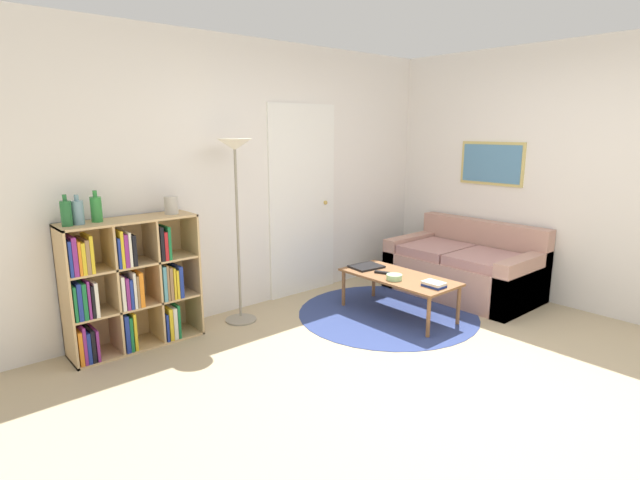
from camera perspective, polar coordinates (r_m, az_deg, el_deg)
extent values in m
plane|color=tan|center=(3.83, 15.01, -15.31)|extent=(14.00, 14.00, 0.00)
cube|color=silver|center=(5.06, -6.43, 7.23)|extent=(7.37, 0.05, 2.60)
cube|color=white|center=(5.34, -1.99, 4.44)|extent=(0.87, 0.02, 2.02)
sphere|color=tan|center=(5.52, 0.63, 4.30)|extent=(0.04, 0.04, 0.04)
cube|color=silver|center=(5.90, 18.64, 7.41)|extent=(0.05, 5.29, 2.60)
cube|color=tan|center=(5.83, 19.03, 8.26)|extent=(0.02, 0.75, 0.47)
cube|color=teal|center=(5.82, 18.97, 8.26)|extent=(0.01, 0.69, 0.41)
cylinder|color=navy|center=(4.97, 7.73, -8.29)|extent=(1.74, 1.74, 0.01)
cube|color=tan|center=(4.21, -27.13, -5.84)|extent=(0.02, 0.34, 1.07)
cube|color=tan|center=(4.54, -14.47, -3.55)|extent=(0.02, 0.34, 1.07)
cube|color=tan|center=(4.23, -21.09, 2.14)|extent=(1.05, 0.34, 0.02)
cube|color=tan|center=(4.52, -20.03, -11.06)|extent=(1.05, 0.34, 0.02)
cube|color=tan|center=(4.49, -21.29, -4.19)|extent=(1.05, 0.02, 1.07)
cube|color=tan|center=(4.29, -22.66, -5.06)|extent=(0.02, 0.32, 1.03)
cube|color=tan|center=(4.40, -18.50, -4.31)|extent=(0.02, 0.32, 1.03)
cube|color=tan|center=(4.40, -20.38, -6.83)|extent=(1.01, 0.32, 0.02)
cube|color=tan|center=(4.30, -20.72, -2.49)|extent=(1.01, 0.32, 0.02)
cube|color=orange|center=(4.31, -26.06, -10.73)|extent=(0.03, 0.25, 0.27)
cube|color=#7F287A|center=(4.31, -25.72, -10.46)|extent=(0.02, 0.27, 0.30)
cube|color=navy|center=(4.33, -25.31, -10.73)|extent=(0.03, 0.26, 0.25)
cube|color=black|center=(4.31, -24.82, -10.68)|extent=(0.03, 0.21, 0.26)
cube|color=#7F287A|center=(4.34, -24.48, -10.56)|extent=(0.02, 0.25, 0.25)
cube|color=navy|center=(4.39, -21.67, -9.61)|extent=(0.03, 0.26, 0.31)
cube|color=#196B38|center=(4.37, -21.10, -9.82)|extent=(0.03, 0.19, 0.28)
cube|color=gold|center=(4.40, -20.81, -9.50)|extent=(0.02, 0.23, 0.31)
cube|color=navy|center=(4.49, -17.50, -9.29)|extent=(0.02, 0.21, 0.24)
cube|color=gold|center=(4.51, -17.25, -8.86)|extent=(0.03, 0.26, 0.28)
cube|color=silver|center=(4.53, -16.82, -8.78)|extent=(0.03, 0.26, 0.28)
cube|color=#196B38|center=(4.54, -16.47, -8.57)|extent=(0.02, 0.27, 0.29)
cube|color=#196B38|center=(4.18, -26.56, -6.29)|extent=(0.02, 0.25, 0.27)
cube|color=navy|center=(4.19, -26.16, -6.11)|extent=(0.03, 0.25, 0.28)
cube|color=#196B38|center=(4.18, -25.61, -6.16)|extent=(0.03, 0.20, 0.28)
cube|color=#7F287A|center=(4.20, -25.27, -5.94)|extent=(0.02, 0.23, 0.29)
cube|color=black|center=(4.21, -24.91, -6.15)|extent=(0.02, 0.23, 0.25)
cube|color=silver|center=(4.20, -24.50, -6.03)|extent=(0.03, 0.20, 0.27)
cube|color=silver|center=(4.26, -21.98, -5.49)|extent=(0.03, 0.22, 0.28)
cube|color=#7F287A|center=(4.27, -21.51, -5.56)|extent=(0.03, 0.20, 0.26)
cube|color=navy|center=(4.28, -21.14, -5.58)|extent=(0.02, 0.20, 0.24)
cube|color=silver|center=(4.31, -20.95, -5.11)|extent=(0.02, 0.26, 0.29)
cube|color=olive|center=(4.29, -20.49, -5.35)|extent=(0.02, 0.20, 0.26)
cube|color=orange|center=(4.29, -20.12, -5.16)|extent=(0.03, 0.19, 0.28)
cube|color=teal|center=(4.37, -17.78, -4.61)|extent=(0.03, 0.21, 0.30)
cube|color=olive|center=(4.40, -17.62, -4.42)|extent=(0.02, 0.27, 0.30)
cube|color=olive|center=(4.38, -17.06, -4.62)|extent=(0.03, 0.19, 0.28)
cube|color=gold|center=(4.42, -16.90, -4.50)|extent=(0.02, 0.26, 0.27)
cube|color=gold|center=(4.42, -16.50, -4.64)|extent=(0.02, 0.23, 0.24)
cube|color=navy|center=(4.45, -16.24, -4.36)|extent=(0.03, 0.27, 0.27)
cube|color=navy|center=(4.09, -27.02, -1.74)|extent=(0.02, 0.24, 0.27)
cube|color=#7F287A|center=(4.11, -26.64, -1.50)|extent=(0.03, 0.26, 0.29)
cube|color=orange|center=(4.11, -26.16, -1.70)|extent=(0.02, 0.24, 0.25)
cube|color=gold|center=(4.12, -25.81, -1.72)|extent=(0.03, 0.24, 0.24)
cube|color=olive|center=(4.13, -25.45, -1.54)|extent=(0.03, 0.26, 0.26)
cube|color=gold|center=(4.12, -25.01, -1.33)|extent=(0.02, 0.22, 0.29)
cube|color=navy|center=(4.19, -22.45, -1.22)|extent=(0.02, 0.25, 0.24)
cube|color=gold|center=(4.17, -22.09, -0.86)|extent=(0.02, 0.21, 0.29)
cube|color=#7F287A|center=(4.21, -21.80, -0.94)|extent=(0.03, 0.26, 0.26)
cube|color=silver|center=(4.22, -21.45, -0.79)|extent=(0.02, 0.27, 0.27)
cube|color=black|center=(4.23, -20.97, -0.91)|extent=(0.03, 0.25, 0.25)
cube|color=black|center=(4.30, -18.18, -0.25)|extent=(0.03, 0.25, 0.28)
cube|color=#B21E23|center=(4.30, -17.67, -0.52)|extent=(0.03, 0.21, 0.24)
cube|color=#196B38|center=(4.30, -17.30, -0.22)|extent=(0.02, 0.20, 0.27)
cylinder|color=gray|center=(4.82, -9.02, -8.97)|extent=(0.29, 0.29, 0.01)
cylinder|color=gray|center=(4.58, -9.37, 0.78)|extent=(0.02, 0.02, 1.58)
cone|color=white|center=(4.49, -9.74, 10.71)|extent=(0.31, 0.31, 0.10)
cube|color=tan|center=(5.64, 15.94, -3.96)|extent=(0.89, 1.52, 0.41)
cube|color=tan|center=(5.90, 18.00, -1.57)|extent=(0.16, 1.52, 0.77)
cube|color=tan|center=(5.30, 22.14, -4.68)|extent=(0.89, 0.16, 0.55)
cube|color=tan|center=(6.00, 10.56, -2.01)|extent=(0.89, 0.16, 0.55)
cube|color=tan|center=(5.36, 18.31, -2.15)|extent=(0.69, 0.58, 0.10)
cube|color=tan|center=(5.67, 13.13, -1.04)|extent=(0.69, 0.58, 0.10)
cube|color=brown|center=(4.84, 8.99, -4.18)|extent=(0.53, 1.13, 0.02)
cylinder|color=brown|center=(4.43, 12.29, -8.60)|extent=(0.04, 0.04, 0.37)
cylinder|color=brown|center=(5.09, 2.71, -5.53)|extent=(0.04, 0.04, 0.37)
cylinder|color=brown|center=(4.78, 15.54, -7.20)|extent=(0.04, 0.04, 0.37)
cylinder|color=brown|center=(5.39, 6.16, -4.53)|extent=(0.04, 0.04, 0.37)
cube|color=black|center=(5.08, 5.32, -3.04)|extent=(0.33, 0.28, 0.02)
cylinder|color=#9ED193|center=(4.70, 8.48, -4.21)|extent=(0.15, 0.15, 0.05)
cube|color=navy|center=(4.57, 12.89, -5.10)|extent=(0.13, 0.19, 0.02)
cube|color=silver|center=(4.56, 12.88, -4.83)|extent=(0.13, 0.19, 0.02)
cube|color=black|center=(4.88, 7.28, -3.73)|extent=(0.11, 0.18, 0.02)
cylinder|color=#236633|center=(4.08, -27.01, 2.71)|extent=(0.08, 0.08, 0.19)
cylinder|color=#236633|center=(4.06, -27.18, 4.33)|extent=(0.03, 0.03, 0.05)
cylinder|color=#6B93A3|center=(4.11, -25.94, 2.83)|extent=(0.08, 0.08, 0.18)
cylinder|color=#6B93A3|center=(4.10, -26.09, 4.36)|extent=(0.03, 0.03, 0.04)
cylinder|color=#2D8438|center=(4.17, -24.20, 3.21)|extent=(0.08, 0.08, 0.19)
cylinder|color=#2D8438|center=(4.15, -24.35, 4.85)|extent=(0.03, 0.03, 0.05)
cylinder|color=#B7B2A8|center=(4.35, -16.64, 3.84)|extent=(0.11, 0.11, 0.15)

